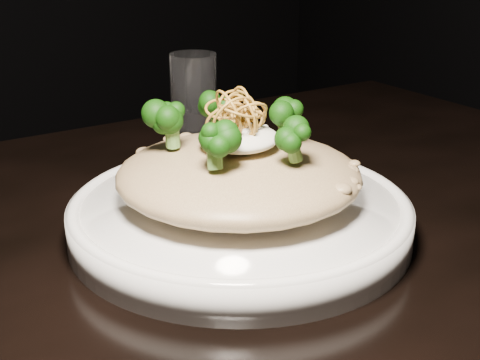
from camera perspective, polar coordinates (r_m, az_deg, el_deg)
name	(u,v)px	position (r m, az deg, el deg)	size (l,w,h in m)	color
table	(241,298)	(0.70, 0.05, -10.05)	(1.10, 0.80, 0.75)	black
plate	(240,218)	(0.63, 0.00, -3.23)	(0.32, 0.32, 0.03)	white
risotto	(239,175)	(0.62, -0.10, 0.47)	(0.23, 0.23, 0.05)	brown
broccoli	(239,120)	(0.61, -0.09, 5.17)	(0.15, 0.15, 0.06)	black
cheese	(239,138)	(0.61, -0.13, 3.62)	(0.07, 0.07, 0.02)	white
shallots	(239,106)	(0.60, -0.07, 6.30)	(0.06, 0.06, 0.04)	brown
drinking_glass	(194,94)	(0.93, -3.98, 7.29)	(0.06, 0.06, 0.11)	silver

